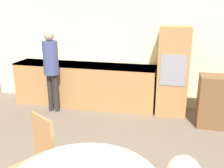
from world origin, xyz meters
name	(u,v)px	position (x,y,z in m)	size (l,w,h in m)	color
wall_back	(133,46)	(0.00, 5.06, 1.30)	(6.83, 0.05, 2.60)	beige
kitchen_counter	(84,84)	(-1.02, 4.72, 0.48)	(3.09, 0.60, 0.93)	#AD7A47
oven_unit	(173,71)	(0.86, 4.72, 0.88)	(0.59, 0.59, 1.76)	#AD7A47
chair_far_left	(38,157)	(-0.51, 1.82, 0.55)	(0.55, 0.55, 1.00)	#AD7A47
person_standing	(51,62)	(-1.53, 4.23, 1.05)	(0.30, 0.30, 1.67)	#262628
bowl_far	(90,167)	(0.19, 1.48, 0.78)	(0.14, 0.14, 0.04)	silver
salt_shaker	(106,156)	(0.30, 1.63, 0.81)	(0.03, 0.03, 0.09)	white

